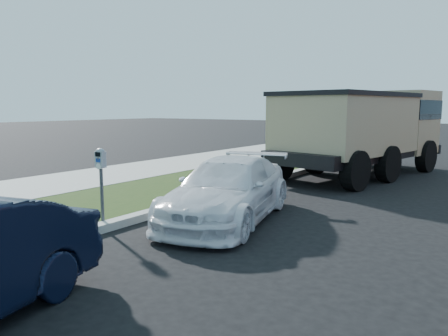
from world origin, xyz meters
The scene contains 5 objects.
ground centered at (0.00, 0.00, 0.00)m, with size 120.00×120.00×0.00m, color black.
streetside centered at (-5.57, 2.00, 0.07)m, with size 6.12×50.00×0.15m.
parking_meter centered at (-2.74, -0.95, 1.10)m, with size 0.20×0.14×1.35m.
white_wagon centered at (-1.20, 0.91, 0.60)m, with size 1.69×4.15×1.20m, color white.
dump_truck centered at (-0.85, 8.28, 1.55)m, with size 3.86×7.39×2.76m.
Camera 1 is at (3.48, -6.05, 2.20)m, focal length 35.00 mm.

